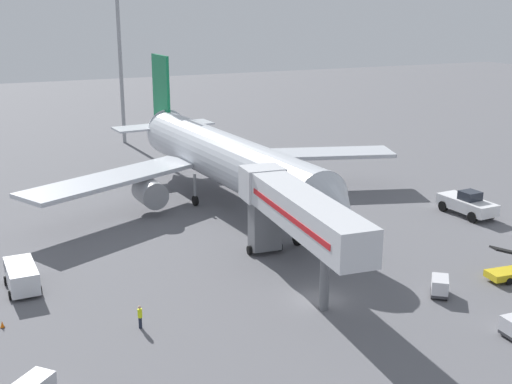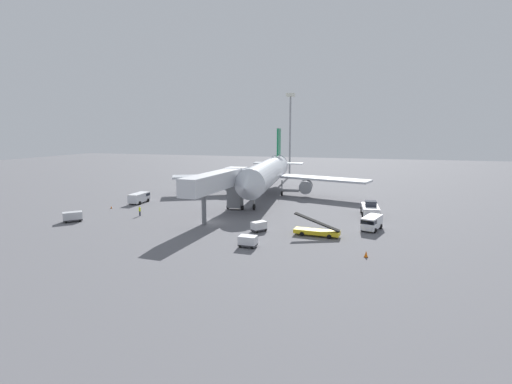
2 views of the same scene
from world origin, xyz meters
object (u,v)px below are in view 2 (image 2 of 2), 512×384
object	(u,v)px
baggage_cart_far_left	(259,226)
ground_crew_worker_foreground	(140,211)
airplane_at_gate	(268,173)
apron_light_mast	(290,119)
baggage_cart_mid_right	(248,241)
service_van_far_center	(139,197)
service_van_outer_left	(372,222)
baggage_cart_mid_left	(73,216)
belt_loader_truck	(317,231)
safety_cone_bravo	(111,207)
safety_cone_alpha	(366,254)
jet_bridge	(220,182)
pushback_tug	(370,209)

from	to	relation	value
baggage_cart_far_left	ground_crew_worker_foreground	bearing A→B (deg)	170.15
airplane_at_gate	apron_light_mast	xyz separation A→B (m)	(-2.64, 36.41, 12.59)
baggage_cart_mid_right	service_van_far_center	bearing A→B (deg)	144.33
baggage_cart_mid_right	ground_crew_worker_foreground	size ratio (longest dim) A/B	1.33
service_van_outer_left	baggage_cart_mid_right	bearing A→B (deg)	-138.84
baggage_cart_mid_left	belt_loader_truck	bearing A→B (deg)	4.31
ground_crew_worker_foreground	baggage_cart_far_left	bearing A→B (deg)	-9.85
service_van_far_center	baggage_cart_mid_left	world-z (taller)	service_van_far_center
ground_crew_worker_foreground	safety_cone_bravo	bearing A→B (deg)	156.24
safety_cone_alpha	service_van_far_center	bearing A→B (deg)	154.30
service_van_far_center	jet_bridge	bearing A→B (deg)	-18.61
jet_bridge	service_van_far_center	world-z (taller)	jet_bridge
pushback_tug	safety_cone_bravo	world-z (taller)	pushback_tug
service_van_outer_left	baggage_cart_far_left	xyz separation A→B (m)	(-15.29, -5.45, -0.35)
service_van_far_center	baggage_cart_far_left	world-z (taller)	service_van_far_center
belt_loader_truck	safety_cone_bravo	world-z (taller)	belt_loader_truck
service_van_far_center	airplane_at_gate	bearing A→B (deg)	34.01
baggage_cart_mid_right	baggage_cart_far_left	distance (m)	7.33
baggage_cart_mid_right	ground_crew_worker_foreground	bearing A→B (deg)	153.90
airplane_at_gate	ground_crew_worker_foreground	bearing A→B (deg)	-121.78
service_van_far_center	baggage_cart_mid_right	world-z (taller)	service_van_far_center
service_van_outer_left	apron_light_mast	size ratio (longest dim) A/B	0.19
pushback_tug	safety_cone_alpha	xyz separation A→B (m)	(-0.43, -21.95, -0.85)
baggage_cart_mid_right	baggage_cart_mid_left	xyz separation A→B (m)	(-30.42, 4.50, 0.07)
belt_loader_truck	safety_cone_alpha	xyz separation A→B (m)	(6.52, -7.11, -0.38)
ground_crew_worker_foreground	apron_light_mast	bearing A→B (deg)	78.15
apron_light_mast	ground_crew_worker_foreground	bearing A→B (deg)	-101.85
baggage_cart_mid_left	apron_light_mast	distance (m)	73.11
apron_light_mast	safety_cone_bravo	bearing A→B (deg)	-110.45
belt_loader_truck	apron_light_mast	xyz separation A→B (m)	(-17.24, 65.24, 16.91)
safety_cone_alpha	safety_cone_bravo	world-z (taller)	safety_cone_alpha
baggage_cart_far_left	ground_crew_worker_foreground	distance (m)	22.31
jet_bridge	baggage_cart_far_left	world-z (taller)	jet_bridge
safety_cone_bravo	safety_cone_alpha	bearing A→B (deg)	-17.95
service_van_far_center	apron_light_mast	distance (m)	57.51
safety_cone_bravo	jet_bridge	bearing A→B (deg)	-1.27
baggage_cart_far_left	apron_light_mast	world-z (taller)	apron_light_mast
airplane_at_gate	safety_cone_alpha	size ratio (longest dim) A/B	61.22
pushback_tug	baggage_cart_mid_left	world-z (taller)	pushback_tug
safety_cone_bravo	apron_light_mast	xyz separation A→B (m)	(21.52, 57.69, 17.42)
jet_bridge	service_van_outer_left	xyz separation A→B (m)	(24.08, -1.67, -4.62)
apron_light_mast	pushback_tug	bearing A→B (deg)	-64.36
baggage_cart_far_left	safety_cone_alpha	xyz separation A→B (m)	(14.68, -7.05, -0.43)
safety_cone_alpha	safety_cone_bravo	xyz separation A→B (m)	(-45.27, 14.66, -0.13)
pushback_tug	baggage_cart_mid_left	size ratio (longest dim) A/B	2.24
safety_cone_alpha	service_van_outer_left	bearing A→B (deg)	87.20
pushback_tug	service_van_far_center	world-z (taller)	pushback_tug
belt_loader_truck	service_van_outer_left	bearing A→B (deg)	37.10
ground_crew_worker_foreground	safety_cone_alpha	bearing A→B (deg)	-16.52
service_van_far_center	baggage_cart_mid_right	bearing A→B (deg)	-35.67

